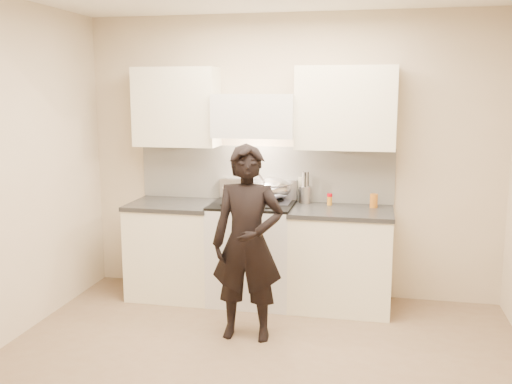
% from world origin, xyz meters
% --- Properties ---
extents(ground_plane, '(4.00, 4.00, 0.00)m').
position_xyz_m(ground_plane, '(0.00, 0.00, 0.00)').
color(ground_plane, '#7E6851').
extents(room_shell, '(4.04, 3.54, 2.70)m').
position_xyz_m(room_shell, '(-0.06, 0.37, 1.60)').
color(room_shell, beige).
rests_on(room_shell, ground).
extents(stove, '(0.76, 0.65, 0.96)m').
position_xyz_m(stove, '(-0.30, 1.42, 0.47)').
color(stove, silver).
rests_on(stove, ground).
extents(counter_right, '(0.92, 0.67, 0.92)m').
position_xyz_m(counter_right, '(0.53, 1.43, 0.46)').
color(counter_right, white).
rests_on(counter_right, ground).
extents(counter_left, '(0.82, 0.67, 0.92)m').
position_xyz_m(counter_left, '(-1.08, 1.43, 0.46)').
color(counter_left, white).
rests_on(counter_left, ground).
extents(wok, '(0.41, 0.50, 0.33)m').
position_xyz_m(wok, '(-0.15, 1.57, 1.07)').
color(wok, silver).
rests_on(wok, stove).
extents(stock_pot, '(0.32, 0.31, 0.16)m').
position_xyz_m(stock_pot, '(-0.41, 1.28, 1.04)').
color(stock_pot, silver).
rests_on(stock_pot, stove).
extents(utensil_crock, '(0.11, 0.11, 0.30)m').
position_xyz_m(utensil_crock, '(0.16, 1.66, 1.01)').
color(utensil_crock, '#ACACB0').
rests_on(utensil_crock, counter_right).
extents(spice_jar, '(0.05, 0.05, 0.11)m').
position_xyz_m(spice_jar, '(0.40, 1.60, 0.98)').
color(spice_jar, '#C4801E').
rests_on(spice_jar, counter_right).
extents(oil_glass, '(0.07, 0.07, 0.13)m').
position_xyz_m(oil_glass, '(0.81, 1.57, 0.98)').
color(oil_glass, '#B6661C').
rests_on(oil_glass, counter_right).
extents(person, '(0.59, 0.40, 1.57)m').
position_xyz_m(person, '(-0.16, 0.59, 0.79)').
color(person, black).
rests_on(person, ground).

